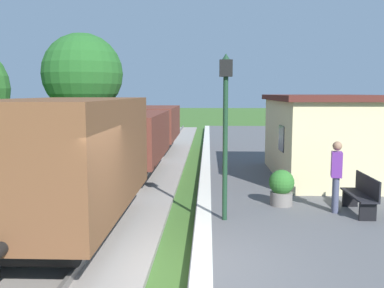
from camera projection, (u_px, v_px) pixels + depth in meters
The scene contains 13 objects.
ground_plane at pixel (178, 281), 7.04m from camera, with size 160.00×160.00×0.00m, color #3D6628.
platform_slab at pixel (374, 277), 6.91m from camera, with size 6.00×60.00×0.25m, color #565659.
platform_edge_stripe at pixel (202, 267), 7.00m from camera, with size 0.36×60.00×0.01m, color silver.
track_ballast at pixel (35, 275), 7.13m from camera, with size 3.80×60.00×0.12m, color gray.
rail_near at pixel (77, 268), 7.09m from camera, with size 0.07×60.00×0.14m, color slate.
freight_train at pixel (124, 139), 14.67m from camera, with size 2.50×19.40×2.72m.
station_hut at pixel (324, 136), 14.35m from camera, with size 3.50×5.80×2.78m.
bench_near_hut at pixel (362, 194), 10.06m from camera, with size 0.42×1.50×0.91m.
person_waiting at pixel (336, 174), 10.13m from camera, with size 0.31×0.42×1.71m.
potted_planter at pixel (281, 187), 10.79m from camera, with size 0.64×0.64×0.92m.
lamp_post_near at pixel (226, 107), 9.31m from camera, with size 0.28×0.28×3.70m.
tree_field_left at pixel (82, 74), 22.18m from camera, with size 4.19×4.19×6.18m.
tree_field_distant at pixel (73, 76), 27.57m from camera, with size 3.10×3.10×5.76m.
Camera 1 is at (0.50, -6.70, 3.11)m, focal length 39.78 mm.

